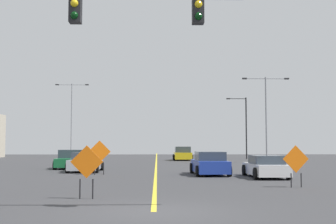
{
  "coord_description": "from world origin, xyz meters",
  "views": [
    {
      "loc": [
        0.1,
        -12.59,
        1.92
      ],
      "look_at": [
        0.92,
        21.67,
        4.33
      ],
      "focal_mm": 47.47,
      "sensor_mm": 36.0,
      "label": 1
    }
  ],
  "objects_px": {
    "street_lamp_near_right": "(72,114)",
    "car_green_passing": "(71,160)",
    "construction_sign_left_shoulder": "(87,165)",
    "car_yellow_distant": "(183,154)",
    "car_white_near": "(266,167)",
    "car_blue_mid": "(210,164)",
    "construction_sign_median_near": "(296,161)",
    "car_silver_far": "(86,162)",
    "street_lamp_far_left": "(244,124)",
    "street_lamp_near_left": "(266,111)",
    "traffic_signal_assembly": "(8,21)",
    "construction_sign_median_far": "(99,153)"
  },
  "relations": [
    {
      "from": "construction_sign_median_far",
      "to": "car_silver_far",
      "type": "height_order",
      "value": "construction_sign_median_far"
    },
    {
      "from": "construction_sign_left_shoulder",
      "to": "car_yellow_distant",
      "type": "bearing_deg",
      "value": 81.22
    },
    {
      "from": "construction_sign_median_near",
      "to": "car_silver_far",
      "type": "relative_size",
      "value": 0.47
    },
    {
      "from": "street_lamp_near_left",
      "to": "car_yellow_distant",
      "type": "bearing_deg",
      "value": 140.33
    },
    {
      "from": "car_green_passing",
      "to": "street_lamp_near_left",
      "type": "bearing_deg",
      "value": 28.3
    },
    {
      "from": "traffic_signal_assembly",
      "to": "construction_sign_median_near",
      "type": "xyz_separation_m",
      "value": [
        10.33,
        6.74,
        -4.27
      ]
    },
    {
      "from": "traffic_signal_assembly",
      "to": "street_lamp_near_right",
      "type": "xyz_separation_m",
      "value": [
        -7.17,
        46.8,
        0.4
      ]
    },
    {
      "from": "car_green_passing",
      "to": "car_yellow_distant",
      "type": "height_order",
      "value": "car_yellow_distant"
    },
    {
      "from": "street_lamp_far_left",
      "to": "construction_sign_left_shoulder",
      "type": "distance_m",
      "value": 40.87
    },
    {
      "from": "street_lamp_near_right",
      "to": "car_silver_far",
      "type": "bearing_deg",
      "value": -77.21
    },
    {
      "from": "street_lamp_far_left",
      "to": "construction_sign_left_shoulder",
      "type": "bearing_deg",
      "value": -108.82
    },
    {
      "from": "construction_sign_median_far",
      "to": "construction_sign_left_shoulder",
      "type": "bearing_deg",
      "value": -84.72
    },
    {
      "from": "car_silver_far",
      "to": "street_lamp_near_left",
      "type": "bearing_deg",
      "value": 39.71
    },
    {
      "from": "car_blue_mid",
      "to": "construction_sign_median_near",
      "type": "bearing_deg",
      "value": -69.73
    },
    {
      "from": "street_lamp_far_left",
      "to": "car_silver_far",
      "type": "xyz_separation_m",
      "value": [
        -15.55,
        -23.8,
        -3.62
      ]
    },
    {
      "from": "car_white_near",
      "to": "car_blue_mid",
      "type": "height_order",
      "value": "car_blue_mid"
    },
    {
      "from": "street_lamp_far_left",
      "to": "car_white_near",
      "type": "relative_size",
      "value": 1.69
    },
    {
      "from": "construction_sign_left_shoulder",
      "to": "construction_sign_median_near",
      "type": "height_order",
      "value": "construction_sign_left_shoulder"
    },
    {
      "from": "car_blue_mid",
      "to": "car_yellow_distant",
      "type": "height_order",
      "value": "car_yellow_distant"
    },
    {
      "from": "street_lamp_near_right",
      "to": "car_green_passing",
      "type": "distance_m",
      "value": 26.4
    },
    {
      "from": "car_silver_far",
      "to": "street_lamp_far_left",
      "type": "bearing_deg",
      "value": 56.83
    },
    {
      "from": "construction_sign_median_far",
      "to": "car_blue_mid",
      "type": "distance_m",
      "value": 6.76
    },
    {
      "from": "street_lamp_near_right",
      "to": "car_white_near",
      "type": "xyz_separation_m",
      "value": [
        17.53,
        -34.46,
        -5.21
      ]
    },
    {
      "from": "car_blue_mid",
      "to": "street_lamp_far_left",
      "type": "bearing_deg",
      "value": 74.49
    },
    {
      "from": "traffic_signal_assembly",
      "to": "street_lamp_far_left",
      "type": "height_order",
      "value": "street_lamp_far_left"
    },
    {
      "from": "street_lamp_near_right",
      "to": "construction_sign_left_shoulder",
      "type": "distance_m",
      "value": 44.99
    },
    {
      "from": "car_green_passing",
      "to": "car_yellow_distant",
      "type": "xyz_separation_m",
      "value": [
        9.36,
        15.8,
        0.05
      ]
    },
    {
      "from": "street_lamp_far_left",
      "to": "car_blue_mid",
      "type": "height_order",
      "value": "street_lamp_far_left"
    },
    {
      "from": "street_lamp_near_left",
      "to": "street_lamp_near_right",
      "type": "relative_size",
      "value": 0.85
    },
    {
      "from": "car_white_near",
      "to": "car_yellow_distant",
      "type": "distance_m",
      "value": 25.06
    },
    {
      "from": "construction_sign_median_near",
      "to": "car_green_passing",
      "type": "distance_m",
      "value": 19.31
    },
    {
      "from": "street_lamp_far_left",
      "to": "car_white_near",
      "type": "bearing_deg",
      "value": -98.98
    },
    {
      "from": "street_lamp_near_right",
      "to": "car_blue_mid",
      "type": "height_order",
      "value": "street_lamp_near_right"
    },
    {
      "from": "car_silver_far",
      "to": "car_yellow_distant",
      "type": "xyz_separation_m",
      "value": [
        7.69,
        19.44,
        0.08
      ]
    },
    {
      "from": "construction_sign_median_near",
      "to": "car_white_near",
      "type": "bearing_deg",
      "value": 89.67
    },
    {
      "from": "construction_sign_median_near",
      "to": "car_silver_far",
      "type": "bearing_deg",
      "value": 134.76
    },
    {
      "from": "car_green_passing",
      "to": "street_lamp_far_left",
      "type": "bearing_deg",
      "value": 49.48
    },
    {
      "from": "street_lamp_near_right",
      "to": "construction_sign_left_shoulder",
      "type": "relative_size",
      "value": 5.36
    },
    {
      "from": "construction_sign_median_near",
      "to": "car_green_passing",
      "type": "relative_size",
      "value": 0.47
    },
    {
      "from": "street_lamp_near_right",
      "to": "car_silver_far",
      "type": "distance_m",
      "value": 30.25
    },
    {
      "from": "construction_sign_left_shoulder",
      "to": "car_white_near",
      "type": "distance_m",
      "value": 12.69
    },
    {
      "from": "car_blue_mid",
      "to": "construction_sign_median_far",
      "type": "bearing_deg",
      "value": 178.18
    },
    {
      "from": "street_lamp_near_left",
      "to": "car_green_passing",
      "type": "xyz_separation_m",
      "value": [
        -17.23,
        -9.27,
        -4.41
      ]
    },
    {
      "from": "car_white_near",
      "to": "car_blue_mid",
      "type": "distance_m",
      "value": 3.6
    },
    {
      "from": "car_yellow_distant",
      "to": "car_white_near",
      "type": "bearing_deg",
      "value": -82.55
    },
    {
      "from": "traffic_signal_assembly",
      "to": "street_lamp_near_left",
      "type": "relative_size",
      "value": 1.69
    },
    {
      "from": "construction_sign_median_near",
      "to": "car_yellow_distant",
      "type": "relative_size",
      "value": 0.43
    },
    {
      "from": "construction_sign_median_near",
      "to": "car_white_near",
      "type": "xyz_separation_m",
      "value": [
        0.03,
        5.6,
        -0.55
      ]
    },
    {
      "from": "street_lamp_near_left",
      "to": "car_blue_mid",
      "type": "xyz_separation_m",
      "value": [
        -7.51,
        -16.17,
        -4.41
      ]
    },
    {
      "from": "street_lamp_near_right",
      "to": "car_yellow_distant",
      "type": "relative_size",
      "value": 2.33
    }
  ]
}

